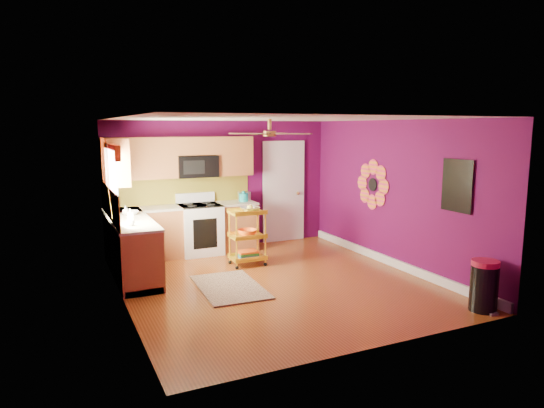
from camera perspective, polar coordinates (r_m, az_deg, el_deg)
name	(u,v)px	position (r m, az deg, el deg)	size (l,w,h in m)	color
ground	(275,282)	(7.60, 0.37, -9.19)	(5.00, 5.00, 0.00)	brown
room_envelope	(277,177)	(7.27, 0.57, 3.15)	(4.54, 5.04, 2.52)	#550944
lower_cabinets	(162,239)	(8.75, -12.81, -4.03)	(2.81, 2.31, 0.94)	brown
electric_range	(200,229)	(9.26, -8.47, -2.87)	(0.76, 0.66, 1.13)	white
upper_cabinetry	(161,160)	(8.92, -12.95, 5.09)	(2.80, 2.30, 1.26)	brown
left_window	(112,170)	(7.66, -18.34, 3.77)	(0.08, 1.35, 1.08)	white
panel_door	(283,193)	(10.12, 1.36, 1.35)	(0.95, 0.11, 2.15)	white
right_wall_art	(407,185)	(8.21, 15.65, 2.16)	(0.04, 2.74, 1.04)	black
ceiling_fan	(270,133)	(7.40, -0.28, 8.35)	(1.01, 1.01, 0.26)	#BF8C3F
shag_rug	(230,287)	(7.38, -5.02, -9.69)	(0.89, 1.45, 0.02)	black
rolling_cart	(248,234)	(8.39, -2.86, -3.59)	(0.59, 0.44, 1.06)	yellow
trash_can	(484,286)	(6.96, 23.67, -8.80)	(0.40, 0.41, 0.68)	black
teal_kettle	(244,197)	(9.49, -3.37, 0.81)	(0.18, 0.18, 0.21)	teal
toaster	(244,196)	(9.58, -3.28, 0.93)	(0.22, 0.15, 0.18)	beige
soap_bottle_a	(130,215)	(7.84, -16.35, -1.21)	(0.08, 0.09, 0.19)	#EA3F72
soap_bottle_b	(126,210)	(8.36, -16.83, -0.73)	(0.12, 0.12, 0.15)	white
counter_dish	(131,213)	(8.39, -16.23, -1.00)	(0.24, 0.24, 0.06)	white
counter_cup	(131,223)	(7.43, -16.29, -2.15)	(0.11, 0.11, 0.09)	white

